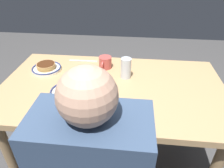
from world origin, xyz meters
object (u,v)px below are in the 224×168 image
at_px(fork_near, 45,117).
at_px(butter_knife, 83,61).
at_px(drinking_glass, 126,69).
at_px(plate_near_main, 46,68).
at_px(plate_center_pancakes, 67,91).
at_px(coffee_mug, 105,62).

xyz_separation_m(fork_near, butter_knife, (-0.05, -0.66, -0.00)).
height_order(drinking_glass, fork_near, drinking_glass).
bearing_deg(drinking_glass, plate_near_main, -3.91).
relative_size(plate_center_pancakes, butter_knife, 0.93).
height_order(plate_center_pancakes, coffee_mug, coffee_mug).
bearing_deg(drinking_glass, butter_knife, -31.24).
xyz_separation_m(plate_near_main, fork_near, (-0.18, 0.49, -0.02)).
bearing_deg(plate_center_pancakes, drinking_glass, -146.28).
distance_m(plate_center_pancakes, fork_near, 0.23).
relative_size(coffee_mug, fork_near, 0.66).
bearing_deg(coffee_mug, plate_near_main, 10.97).
height_order(drinking_glass, butter_knife, drinking_glass).
bearing_deg(butter_knife, drinking_glass, 148.76).
height_order(coffee_mug, drinking_glass, drinking_glass).
distance_m(fork_near, butter_knife, 0.67).
bearing_deg(drinking_glass, coffee_mug, -37.49).
bearing_deg(coffee_mug, plate_center_pancakes, 61.79).
height_order(fork_near, butter_knife, same).
height_order(plate_near_main, butter_knife, plate_near_main).
xyz_separation_m(coffee_mug, drinking_glass, (-0.16, 0.12, 0.02)).
height_order(plate_near_main, plate_center_pancakes, same).
bearing_deg(plate_center_pancakes, butter_knife, -90.26).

